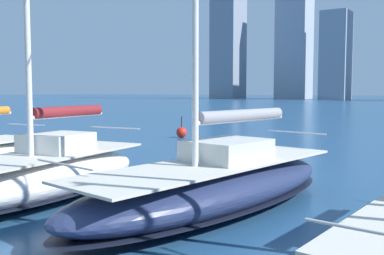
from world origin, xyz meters
name	(u,v)px	position (x,y,z in m)	size (l,w,h in m)	color
sailboat_grey	(214,183)	(-0.28, -7.72, 0.72)	(4.29, 9.83, 12.86)	navy
sailboat_maroon	(47,173)	(4.48, -6.31, 0.72)	(3.68, 7.80, 9.52)	white
channel_buoy	(182,132)	(10.59, -22.31, 0.36)	(0.70, 0.70, 1.40)	red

